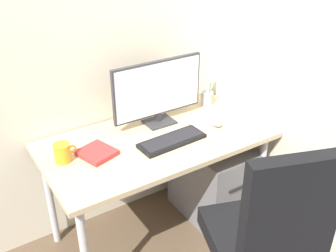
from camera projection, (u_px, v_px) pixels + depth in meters
name	position (u px, v px, depth m)	size (l,w,h in m)	color
ground_plane	(158.00, 231.00, 2.60)	(8.00, 8.00, 0.00)	brown
wall_back	(121.00, 5.00, 2.20)	(3.09, 0.04, 2.80)	beige
wall_side_right	(292.00, 11.00, 2.05)	(0.04, 2.47, 2.80)	beige
desk	(157.00, 148.00, 2.28)	(1.31, 0.69, 0.72)	#D1B78C
office_chair	(267.00, 236.00, 1.77)	(0.59, 0.63, 1.08)	black
filing_cabinet	(213.00, 179.00, 2.64)	(0.38, 0.54, 0.55)	slate
monitor	(158.00, 90.00, 2.31)	(0.59, 0.14, 0.40)	#333338
keyboard	(172.00, 141.00, 2.20)	(0.40, 0.16, 0.02)	black
mouse	(216.00, 123.00, 2.36)	(0.05, 0.09, 0.04)	gray
pen_holder	(207.00, 98.00, 2.62)	(0.08, 0.08, 0.16)	#9EA0A5
notebook	(97.00, 153.00, 2.08)	(0.16, 0.18, 0.03)	#B23333
coffee_mug	(63.00, 153.00, 2.02)	(0.12, 0.08, 0.10)	orange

